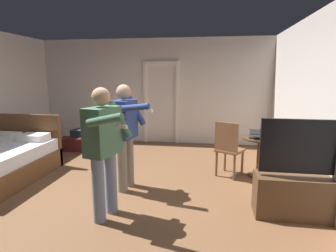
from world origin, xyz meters
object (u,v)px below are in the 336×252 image
at_px(person_blue_shirt, 104,144).
at_px(suitcase_small, 85,139).
at_px(tv_flatscreen, 305,190).
at_px(suitcase_dark, 73,144).
at_px(side_table, 259,151).
at_px(person_striped_shirt, 125,130).
at_px(wooden_chair, 228,147).
at_px(bottle_on_table, 270,133).
at_px(laptop, 259,135).

distance_m(person_blue_shirt, suitcase_small, 3.60).
distance_m(tv_flatscreen, suitcase_dark, 5.05).
height_order(tv_flatscreen, person_blue_shirt, person_blue_shirt).
xyz_separation_m(side_table, person_blue_shirt, (-2.14, -1.78, 0.49)).
bearing_deg(suitcase_dark, person_striped_shirt, -45.70).
distance_m(tv_flatscreen, wooden_chair, 1.56).
relative_size(tv_flatscreen, bottle_on_table, 4.93).
distance_m(wooden_chair, person_blue_shirt, 2.35).
distance_m(tv_flatscreen, side_table, 1.44).
height_order(laptop, suitcase_dark, laptop).
xyz_separation_m(tv_flatscreen, person_striped_shirt, (-2.49, 0.51, 0.58)).
relative_size(person_blue_shirt, suitcase_small, 2.91).
bearing_deg(person_striped_shirt, side_table, 22.36).
xyz_separation_m(laptop, person_striped_shirt, (-2.12, -0.84, 0.20)).
bearing_deg(suitcase_small, tv_flatscreen, -21.19).
bearing_deg(bottle_on_table, person_blue_shirt, -143.30).
bearing_deg(bottle_on_table, side_table, 150.26).
relative_size(side_table, person_striped_shirt, 0.43).
relative_size(side_table, suitcase_small, 1.24).
distance_m(bottle_on_table, suitcase_small, 4.31).
height_order(tv_flatscreen, person_striped_shirt, person_striped_shirt).
relative_size(laptop, wooden_chair, 0.35).
height_order(wooden_chair, suitcase_dark, wooden_chair).
bearing_deg(suitcase_small, bottle_on_table, -7.52).
height_order(person_striped_shirt, suitcase_dark, person_striped_shirt).
height_order(tv_flatscreen, side_table, tv_flatscreen).
xyz_separation_m(side_table, bottle_on_table, (0.14, -0.08, 0.34)).
bearing_deg(wooden_chair, person_blue_shirt, -133.79).
xyz_separation_m(bottle_on_table, person_blue_shirt, (-2.28, -1.70, 0.15)).
bearing_deg(tv_flatscreen, suitcase_small, 147.76).
relative_size(tv_flatscreen, side_table, 1.80).
distance_m(person_striped_shirt, suitcase_small, 2.87).
relative_size(wooden_chair, person_blue_shirt, 0.60).
relative_size(person_blue_shirt, suitcase_dark, 2.70).
xyz_separation_m(tv_flatscreen, bottle_on_table, (-0.19, 1.31, 0.44)).
relative_size(wooden_chair, person_striped_shirt, 0.60).
relative_size(suitcase_dark, suitcase_small, 1.08).
bearing_deg(person_blue_shirt, side_table, 39.74).
relative_size(tv_flatscreen, person_blue_shirt, 0.77).
bearing_deg(tv_flatscreen, side_table, 103.37).
distance_m(person_blue_shirt, person_striped_shirt, 0.90).
xyz_separation_m(laptop, person_blue_shirt, (-2.11, -1.74, 0.20)).
xyz_separation_m(side_table, suitcase_dark, (-4.08, 1.05, -0.31)).
bearing_deg(side_table, wooden_chair, -168.01).
height_order(laptop, person_striped_shirt, person_striped_shirt).
bearing_deg(side_table, person_striped_shirt, -157.64).
height_order(laptop, person_blue_shirt, person_blue_shirt).
xyz_separation_m(laptop, suitcase_dark, (-4.05, 1.09, -0.60)).
relative_size(laptop, suitcase_dark, 0.56).
xyz_separation_m(tv_flatscreen, wooden_chair, (-0.88, 1.28, 0.18)).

